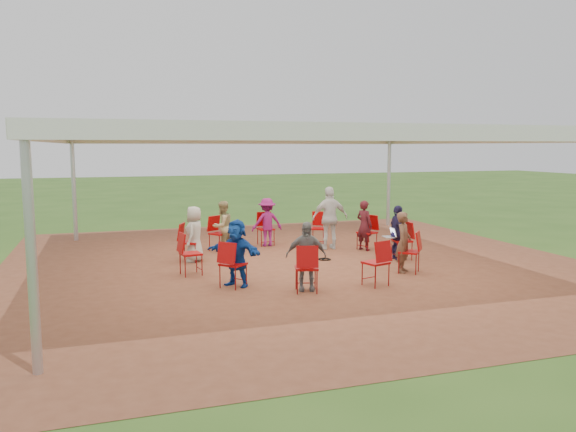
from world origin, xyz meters
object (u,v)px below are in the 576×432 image
object	(u,v)px
chair_0	(402,241)
chair_9	(376,263)
chair_5	(190,243)
chair_3	(266,229)
person_seated_5	(237,253)
person_seated_6	(306,256)
cable_coil	(325,259)
chair_7	(233,264)
chair_10	(409,252)
person_seated_1	(364,225)
laptop	(391,234)
chair_1	(367,233)
chair_2	(318,229)
person_seated_4	(194,234)
chair_8	(306,268)
person_seated_3	(222,226)
chair_4	(219,234)
person_seated_2	(267,222)
person_seated_7	(404,242)
person_seated_0	(397,233)
standing_person	(330,218)
chair_6	(191,254)

from	to	relation	value
chair_0	chair_9	xyz separation A→B (m)	(-1.76, -2.10, 0.00)
chair_5	chair_9	distance (m)	4.62
chair_3	person_seated_5	bearing A→B (deg)	66.09
person_seated_6	cable_coil	xyz separation A→B (m)	(1.39, 2.51, -0.64)
chair_3	chair_7	world-z (taller)	same
chair_10	person_seated_1	bearing A→B (deg)	34.88
chair_10	person_seated_1	world-z (taller)	person_seated_1
person_seated_1	person_seated_5	bearing A→B (deg)	98.18
person_seated_6	laptop	world-z (taller)	person_seated_6
chair_1	chair_10	bearing A→B (deg)	147.27
chair_2	chair_10	bearing A→B (deg)	130.91
person_seated_4	chair_7	bearing A→B (deg)	30.57
chair_8	person_seated_3	world-z (taller)	person_seated_3
chair_4	chair_7	size ratio (longest dim) A/B	1.00
person_seated_5	person_seated_6	bearing A→B (deg)	16.36
person_seated_5	laptop	world-z (taller)	person_seated_5
chair_5	person_seated_2	size ratio (longest dim) A/B	0.69
chair_1	person_seated_7	size ratio (longest dim) A/B	0.69
chair_4	person_seated_6	world-z (taller)	person_seated_6
chair_7	cable_coil	distance (m)	3.26
person_seated_0	laptop	size ratio (longest dim) A/B	3.61
chair_7	chair_2	bearing A→B (deg)	98.18
person_seated_1	person_seated_7	bearing A→B (deg)	147.27
chair_9	standing_person	xyz separation A→B (m)	(0.65, 3.90, 0.38)
person_seated_5	person_seated_6	xyz separation A→B (m)	(1.16, -0.72, 0.00)
chair_1	laptop	distance (m)	1.39
chair_8	chair_10	size ratio (longest dim) A/B	1.00
chair_10	person_seated_3	size ratio (longest dim) A/B	0.69
chair_3	chair_10	xyz separation A→B (m)	(1.98, -4.17, 0.00)
chair_6	person_seated_0	bearing A→B (deg)	82.02
chair_6	person_seated_0	size ratio (longest dim) A/B	0.69
chair_0	person_seated_0	bearing A→B (deg)	90.00
chair_2	chair_5	world-z (taller)	same
chair_0	chair_6	bearing A→B (deg)	98.18
chair_3	chair_7	bearing A→B (deg)	65.45
chair_0	cable_coil	distance (m)	1.89
chair_5	standing_person	distance (m)	3.78
chair_0	standing_person	world-z (taller)	standing_person
person_seated_1	person_seated_5	world-z (taller)	same
chair_10	person_seated_6	distance (m)	2.69
chair_4	person_seated_0	bearing A→B (deg)	113.91
chair_0	person_seated_0	world-z (taller)	person_seated_0
person_seated_0	standing_person	bearing A→B (deg)	36.43
person_seated_0	person_seated_5	xyz separation A→B (m)	(-4.20, -1.31, 0.00)
chair_2	chair_8	bearing A→B (deg)	98.18
laptop	person_seated_1	bearing A→B (deg)	9.71
chair_2	person_seated_5	world-z (taller)	person_seated_5
person_seated_1	chair_7	bearing A→B (deg)	98.38
chair_0	person_seated_2	bearing A→B (deg)	50.29
person_seated_3	standing_person	distance (m)	2.80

